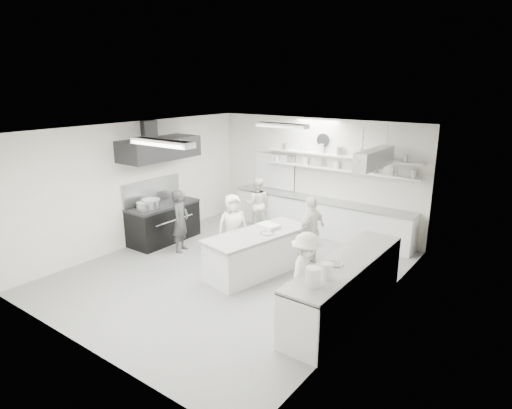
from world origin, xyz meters
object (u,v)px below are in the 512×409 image
Objects in this scene: right_counter at (345,288)px; cook_back at (257,204)px; back_counter at (319,217)px; cook_stove at (180,221)px; prep_island at (258,254)px; stove at (164,224)px.

cook_back is at bearing 144.80° from right_counter.
cook_stove is at bearing -123.77° from back_counter.
cook_back is at bearing 137.53° from prep_island.
stove is at bearing -136.01° from back_counter.
cook_stove is (-2.18, -0.10, 0.33)m from prep_island.
right_counter is at bearing -116.33° from cook_stove.
stove is 4.03m from back_counter.
stove is 1.27× the size of cook_back.
right_counter is 2.33× the size of cook_back.
stove is 0.80× the size of prep_island.
prep_island is at bearing 168.39° from right_counter.
stove reaches higher than prep_island.
stove is 3.04m from prep_island.
stove is at bearing 24.59° from cook_back.
cook_stove reaches higher than stove.
cook_stove is (0.87, -0.24, 0.30)m from stove.
cook_back reaches higher than stove.
stove is 0.36× the size of back_counter.
prep_island is 1.60× the size of cook_back.
cook_stove is (-4.38, 0.36, 0.28)m from right_counter.
back_counter reaches higher than stove.
stove is 0.95m from cook_stove.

